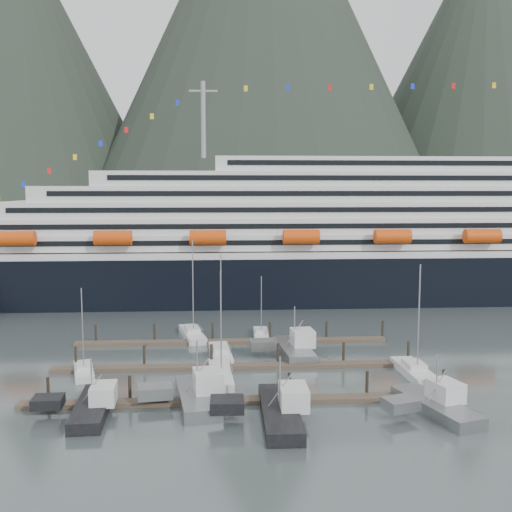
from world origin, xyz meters
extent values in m
plane|color=#455051|center=(0.00, 0.00, 0.00)|extent=(1600.00, 1600.00, 0.00)
cone|color=#212C22|center=(40.00, 560.00, 180.00)|extent=(400.00, 400.00, 420.00)
cone|color=#212C22|center=(-220.00, 600.00, 145.00)|extent=(340.00, 340.00, 340.00)
cone|color=#212C22|center=(300.00, 620.00, 155.00)|extent=(360.00, 360.00, 360.00)
cube|color=black|center=(25.00, 55.00, 4.00)|extent=(210.00, 28.00, 12.00)
cube|color=silver|center=(25.00, 55.00, 10.50)|extent=(205.80, 27.44, 1.50)
cube|color=silver|center=(30.00, 55.00, 13.10)|extent=(185.00, 26.00, 3.20)
cube|color=black|center=(30.00, 41.95, 13.26)|extent=(175.75, 0.20, 1.00)
cube|color=silver|center=(32.00, 55.00, 16.30)|extent=(180.00, 25.00, 3.20)
cube|color=black|center=(32.00, 42.45, 16.46)|extent=(171.00, 0.20, 1.00)
cube|color=silver|center=(34.00, 55.00, 19.50)|extent=(172.00, 24.00, 3.20)
cube|color=black|center=(34.00, 42.95, 19.66)|extent=(163.40, 0.20, 1.00)
cube|color=silver|center=(36.00, 55.00, 22.70)|extent=(160.00, 23.00, 3.20)
cube|color=black|center=(36.00, 43.45, 22.86)|extent=(152.00, 0.20, 1.00)
cube|color=silver|center=(38.00, 55.00, 25.80)|extent=(140.00, 22.00, 3.00)
cube|color=black|center=(38.00, 43.95, 25.95)|extent=(133.00, 0.20, 1.00)
cube|color=silver|center=(40.00, 55.00, 28.80)|extent=(95.00, 20.00, 3.00)
cube|color=black|center=(40.00, 44.95, 28.95)|extent=(90.25, 0.20, 1.00)
cylinder|color=gray|center=(-10.00, 55.00, 38.30)|extent=(1.00, 1.00, 16.00)
cylinder|color=#DF440B|center=(-45.00, 40.00, 14.50)|extent=(7.00, 2.80, 2.80)
cylinder|color=#DF440B|center=(-27.00, 40.00, 14.50)|extent=(7.00, 2.80, 2.80)
cylinder|color=#DF440B|center=(-9.00, 40.00, 14.50)|extent=(7.00, 2.80, 2.80)
cylinder|color=#DF440B|center=(9.00, 40.00, 14.50)|extent=(7.00, 2.80, 2.80)
cylinder|color=#DF440B|center=(27.00, 40.00, 14.50)|extent=(7.00, 2.80, 2.80)
cylinder|color=#DF440B|center=(45.00, 40.00, 14.50)|extent=(7.00, 2.80, 2.80)
cube|color=#4A3A2F|center=(-5.00, -10.00, 0.25)|extent=(48.00, 2.00, 0.50)
cylinder|color=black|center=(-26.00, -8.90, 1.40)|extent=(0.36, 0.36, 3.20)
cylinder|color=black|center=(-17.00, -8.90, 1.40)|extent=(0.36, 0.36, 3.20)
cylinder|color=black|center=(-8.00, -8.90, 1.40)|extent=(0.36, 0.36, 3.20)
cylinder|color=black|center=(1.00, -8.90, 1.40)|extent=(0.36, 0.36, 3.20)
cylinder|color=black|center=(10.00, -8.90, 1.40)|extent=(0.36, 0.36, 3.20)
cylinder|color=black|center=(19.00, -8.90, 1.40)|extent=(0.36, 0.36, 3.20)
cube|color=#4A3A2F|center=(-5.00, 3.00, 0.25)|extent=(48.00, 2.00, 0.50)
cylinder|color=black|center=(-26.00, 4.10, 1.40)|extent=(0.36, 0.36, 3.20)
cylinder|color=black|center=(-17.00, 4.10, 1.40)|extent=(0.36, 0.36, 3.20)
cylinder|color=black|center=(-8.00, 4.10, 1.40)|extent=(0.36, 0.36, 3.20)
cylinder|color=black|center=(1.00, 4.10, 1.40)|extent=(0.36, 0.36, 3.20)
cylinder|color=black|center=(10.00, 4.10, 1.40)|extent=(0.36, 0.36, 3.20)
cylinder|color=black|center=(19.00, 4.10, 1.40)|extent=(0.36, 0.36, 3.20)
cube|color=#4A3A2F|center=(-5.00, 16.00, 0.25)|extent=(48.00, 2.00, 0.50)
cylinder|color=black|center=(-26.00, 17.10, 1.40)|extent=(0.36, 0.36, 3.20)
cylinder|color=black|center=(-17.00, 17.10, 1.40)|extent=(0.36, 0.36, 3.20)
cylinder|color=black|center=(-8.00, 17.10, 1.40)|extent=(0.36, 0.36, 3.20)
cylinder|color=black|center=(1.00, 17.10, 1.40)|extent=(0.36, 0.36, 3.20)
cylinder|color=black|center=(10.00, 17.10, 1.40)|extent=(0.36, 0.36, 3.20)
cylinder|color=black|center=(19.00, 17.10, 1.40)|extent=(0.36, 0.36, 3.20)
cube|color=silver|center=(-24.40, 1.41, 0.25)|extent=(4.28, 8.32, 1.24)
cube|color=silver|center=(-24.40, 1.41, 1.02)|extent=(2.43, 3.16, 0.71)
cylinder|color=gray|center=(-24.20, 0.64, 6.10)|extent=(0.14, 0.14, 10.60)
cube|color=silver|center=(-6.76, 8.40, 0.25)|extent=(3.56, 10.47, 1.44)
cube|color=silver|center=(-6.76, 8.40, 1.18)|extent=(2.36, 3.76, 0.82)
cylinder|color=gray|center=(-6.67, 7.38, 7.82)|extent=(0.16, 0.16, 13.78)
cube|color=silver|center=(-6.78, -1.23, 0.25)|extent=(3.28, 11.37, 1.43)
cube|color=silver|center=(-6.78, -1.23, 1.17)|extent=(2.26, 4.04, 0.82)
cylinder|color=gray|center=(-6.72, -2.35, 7.37)|extent=(0.16, 0.16, 12.90)
cube|color=silver|center=(-11.27, 20.00, 0.25)|extent=(5.02, 11.14, 1.51)
cube|color=silver|center=(-11.27, 20.00, 1.24)|extent=(2.91, 4.15, 0.86)
cylinder|color=gray|center=(-11.04, 18.95, 8.39)|extent=(0.17, 0.17, 14.85)
cube|color=silver|center=(-0.21, 19.47, 0.25)|extent=(2.56, 7.99, 1.23)
cube|color=silver|center=(-0.21, 19.47, 1.01)|extent=(1.85, 2.83, 0.70)
cylinder|color=gray|center=(-0.24, 18.68, 5.42)|extent=(0.14, 0.14, 9.26)
cube|color=silver|center=(18.00, -1.52, 0.25)|extent=(3.36, 10.37, 1.60)
cube|color=silver|center=(18.00, -1.52, 1.31)|extent=(2.42, 3.68, 0.91)
cylinder|color=gray|center=(18.04, -2.54, 7.76)|extent=(0.18, 0.18, 13.46)
cube|color=black|center=(-20.47, -12.29, 0.35)|extent=(3.94, 12.16, 1.85)
cube|color=black|center=(-25.02, -12.53, 1.48)|extent=(3.27, 2.80, 1.11)
cube|color=silver|center=(-19.27, -12.23, 2.12)|extent=(2.77, 3.73, 2.03)
cube|color=black|center=(-19.27, -12.23, 2.86)|extent=(2.57, 3.48, 0.46)
cylinder|color=gray|center=(-20.47, -12.29, 3.69)|extent=(0.15, 0.15, 4.62)
cube|color=gray|center=(-9.41, -10.13, 0.35)|extent=(5.71, 12.64, 2.22)
cube|color=gray|center=(-13.99, -10.80, 1.77)|extent=(4.12, 3.20, 1.33)
cube|color=silver|center=(-8.20, -9.96, 2.55)|extent=(3.60, 4.07, 2.44)
cube|color=black|center=(-8.20, -9.96, 3.44)|extent=(3.35, 3.79, 0.55)
cylinder|color=gray|center=(-9.41, -10.13, 4.43)|extent=(0.18, 0.18, 5.54)
cube|color=black|center=(-0.70, -15.00, 0.35)|extent=(3.89, 14.43, 2.05)
cube|color=black|center=(-6.17, -14.93, 1.64)|extent=(3.54, 3.21, 1.23)
cube|color=silver|center=(0.74, -15.02, 2.36)|extent=(2.93, 4.35, 2.26)
cube|color=black|center=(0.74, -15.02, 3.18)|extent=(2.73, 4.06, 0.51)
cylinder|color=gray|center=(-0.70, -15.00, 4.11)|extent=(0.16, 0.16, 5.14)
cube|color=gray|center=(16.11, -14.38, 0.35)|extent=(6.93, 12.33, 1.97)
cube|color=gray|center=(11.82, -15.73, 1.58)|extent=(3.97, 3.48, 1.18)
cube|color=silver|center=(17.23, -14.03, 2.26)|extent=(3.69, 4.21, 2.17)
cube|color=black|center=(17.23, -14.03, 3.05)|extent=(3.43, 3.92, 0.49)
cylinder|color=gray|center=(16.11, -14.38, 3.94)|extent=(0.16, 0.16, 4.92)
cube|color=gray|center=(3.81, 8.64, 0.35)|extent=(4.97, 12.35, 2.19)
cube|color=gray|center=(-0.75, 8.25, 1.75)|extent=(3.94, 2.96, 1.31)
cube|color=silver|center=(5.01, 8.75, 2.52)|extent=(3.37, 3.87, 2.41)
cube|color=black|center=(5.01, 8.75, 3.40)|extent=(3.13, 3.61, 0.55)
cylinder|color=gray|center=(3.81, 8.64, 4.38)|extent=(0.18, 0.18, 5.48)
camera|label=1|loc=(-6.89, -74.65, 23.86)|focal=42.00mm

